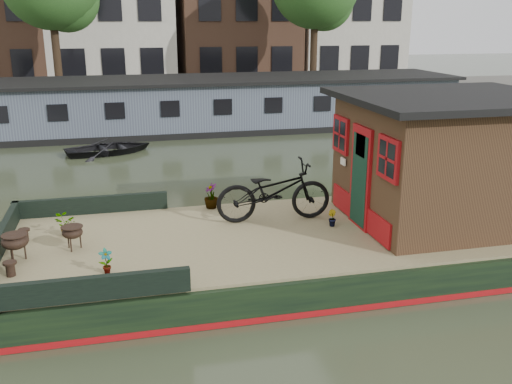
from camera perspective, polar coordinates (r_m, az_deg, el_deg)
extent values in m
plane|color=#353D27|center=(11.06, 7.98, -6.69)|extent=(120.00, 120.00, 0.00)
cube|color=black|center=(10.94, 8.04, -5.25)|extent=(12.00, 4.00, 0.60)
cube|color=maroon|center=(11.04, 7.99, -6.41)|extent=(12.02, 4.02, 0.10)
cube|color=#877D54|center=(10.83, 8.11, -3.66)|extent=(11.80, 3.80, 0.05)
cube|color=black|center=(11.89, -16.11, -1.26)|extent=(3.00, 0.12, 0.35)
cube|color=black|center=(8.32, -17.04, -9.30)|extent=(3.00, 0.12, 0.35)
cube|color=black|center=(11.46, 18.67, 2.91)|extent=(3.50, 3.00, 2.30)
cube|color=black|center=(11.25, 19.25, 8.90)|extent=(4.00, 3.50, 0.12)
cube|color=maroon|center=(10.69, 10.42, 1.45)|extent=(0.06, 0.80, 1.90)
cube|color=black|center=(10.69, 10.31, 1.19)|extent=(0.04, 0.64, 1.70)
cube|color=maroon|center=(9.62, 13.10, 3.27)|extent=(0.06, 0.72, 0.72)
cube|color=maroon|center=(11.49, 8.49, 5.70)|extent=(0.06, 0.72, 0.72)
imported|color=black|center=(10.93, 1.79, 0.08)|extent=(2.25, 0.86, 1.17)
imported|color=brown|center=(9.06, -14.77, -6.72)|extent=(0.24, 0.20, 0.40)
imported|color=maroon|center=(10.84, 7.59, -2.59)|extent=(0.17, 0.20, 0.31)
imported|color=brown|center=(10.78, -18.48, -3.19)|extent=(0.41, 0.37, 0.41)
imported|color=maroon|center=(11.76, -4.52, -0.39)|extent=(0.36, 0.36, 0.52)
cylinder|color=black|center=(10.82, -22.15, -4.02)|extent=(0.20, 0.20, 0.23)
cylinder|color=black|center=(9.49, -23.35, -7.06)|extent=(0.20, 0.20, 0.23)
imported|color=black|center=(20.16, -14.49, 4.63)|extent=(3.31, 2.71, 0.60)
cube|color=#4D5967|center=(23.96, -4.18, 8.69)|extent=(20.00, 4.00, 2.00)
cube|color=black|center=(23.83, -4.24, 11.19)|extent=(20.40, 4.40, 0.12)
cube|color=black|center=(24.10, -4.14, 6.62)|extent=(20.00, 4.05, 0.24)
cube|color=#47443F|center=(30.41, -6.20, 9.33)|extent=(60.00, 6.00, 0.90)
cylinder|color=#332316|center=(28.57, -19.32, 12.97)|extent=(0.36, 0.36, 4.00)
cylinder|color=#332316|center=(30.09, 5.79, 13.95)|extent=(0.36, 0.36, 4.00)
sphere|color=#1B4717|center=(30.55, 6.86, 18.47)|extent=(3.00, 3.00, 3.00)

